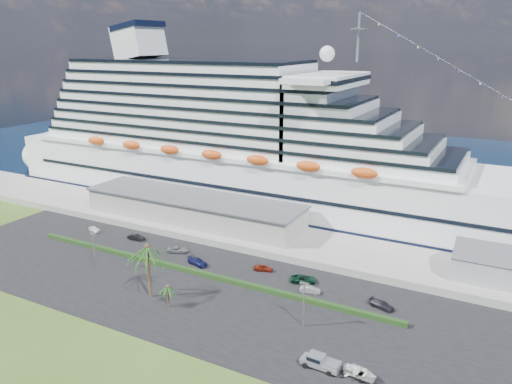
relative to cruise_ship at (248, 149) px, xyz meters
The scene contains 21 objects.
ground 69.56m from the cruise_ship, 71.40° to the right, with size 420.00×420.00×0.00m, color #3A521B.
asphalt_lot 59.58m from the cruise_ship, 67.89° to the right, with size 140.00×38.00×0.12m, color black.
wharf 35.90m from the cruise_ship, 48.10° to the right, with size 240.00×20.00×1.80m, color gray.
water 71.40m from the cruise_ship, 71.93° to the left, with size 420.00×160.00×0.02m, color black.
cruise_ship is the anchor object (origin of this frame).
terminal_building 26.92m from the cruise_ship, 98.22° to the right, with size 61.00×15.00×6.30m.
hedge 52.41m from the cruise_ship, 74.26° to the right, with size 88.00×1.10×0.90m, color black.
lamp_post_left 57.50m from the cruise_ship, 96.59° to the right, with size 1.60×0.35×8.27m.
lamp_post_right 70.64m from the cruise_ship, 53.44° to the right, with size 1.60×0.35×8.27m.
palm_tall 61.56m from the cruise_ship, 79.12° to the right, with size 8.82×8.82×11.13m.
palm_short 65.13m from the cruise_ship, 74.52° to the right, with size 3.53×3.53×4.56m.
parked_car_0 48.79m from the cruise_ship, 120.13° to the right, with size 1.56×3.87×1.32m, color white.
parked_car_1 43.46m from the cruise_ship, 104.06° to the right, with size 1.52×4.36×1.44m, color black.
parked_car_2 43.81m from the cruise_ship, 84.78° to the right, with size 2.18×4.73×1.31m, color gray.
parked_car_3 48.22m from the cruise_ship, 75.29° to the right, with size 2.07×5.10×1.48m, color #131945.
parked_car_4 50.13m from the cruise_ship, 57.29° to the right, with size 1.62×4.03×1.37m, color maroon.
parked_car_5 60.66m from the cruise_ship, 49.39° to the right, with size 1.38×3.96×1.30m, color #979A9E.
parked_car_6 56.31m from the cruise_ship, 49.23° to the right, with size 2.47×5.35×1.49m, color black.
parked_car_7 69.63m from the cruise_ship, 40.05° to the right, with size 1.93×4.75×1.38m, color #242329.
pickup_truck 82.78m from the cruise_ship, 53.66° to the right, with size 6.07×2.47×2.11m.
boat_trailer 86.09m from the cruise_ship, 50.23° to the right, with size 5.71×3.93×1.61m.
Camera 1 is at (48.05, -62.37, 46.94)m, focal length 35.00 mm.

